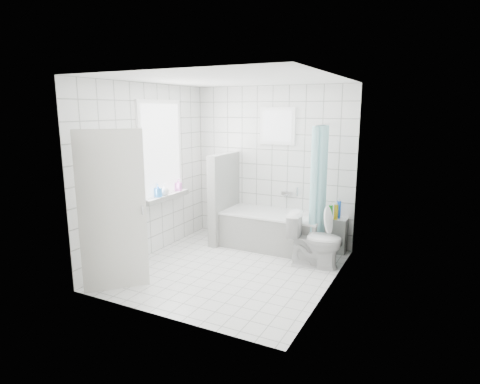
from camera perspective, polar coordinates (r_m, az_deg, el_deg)
The scene contains 19 objects.
ground at distance 5.79m, azimuth -1.44°, elevation -10.89°, with size 3.00×3.00×0.00m, color white.
ceiling at distance 5.35m, azimuth -1.58°, elevation 15.74°, with size 3.00×3.00×0.00m, color white.
wall_back at distance 6.76m, azimuth 4.55°, elevation 3.84°, with size 2.80×0.02×2.60m, color white.
wall_front at distance 4.19m, azimuth -11.30°, elevation -1.29°, with size 2.80×0.02×2.60m, color white.
wall_left at distance 6.20m, azimuth -12.99°, elevation 2.85°, with size 0.02×3.00×2.60m, color white.
wall_right at distance 4.92m, azimuth 13.00°, elevation 0.58°, with size 0.02×3.00×2.60m, color white.
window_left at distance 6.37m, azimuth -11.07°, elevation 5.89°, with size 0.01×0.90×1.40m, color white.
window_back at distance 6.62m, azimuth 5.31°, elevation 9.31°, with size 0.50×0.01×0.50m, color white.
window_sill at distance 6.45m, azimuth -10.50°, elevation -0.67°, with size 0.18×1.02×0.08m, color white.
door at distance 5.12m, azimuth -17.66°, elevation -2.69°, with size 0.04×0.80×2.00m, color silver.
bathtub at distance 6.57m, azimuth 4.73°, elevation -5.43°, with size 1.63×0.77×0.58m.
partition_wall at distance 6.77m, azimuth -2.27°, elevation -0.84°, with size 0.15×0.85×1.50m, color white.
tiled_ledge at distance 6.54m, azimuth 13.18°, elevation -5.94°, with size 0.40×0.24×0.55m, color white.
toilet at distance 5.85m, azimuth 10.61°, elevation -6.74°, with size 0.44×0.77×0.78m, color white.
curtain_rod at distance 6.01m, azimuth 11.69°, elevation 9.35°, with size 0.02×0.02×0.80m, color silver.
shower_curtain at distance 5.99m, azimuth 11.00°, elevation 0.69°, with size 0.14×0.48×1.78m, color #41BDC1, non-canonical shape.
tub_faucet at distance 6.70m, azimuth 6.69°, elevation -0.19°, with size 0.18×0.06×0.06m, color silver.
sill_bottles at distance 6.42m, azimuth -10.45°, elevation 0.51°, with size 0.15×0.64×0.20m.
ledge_bottles at distance 6.38m, azimuth 13.41°, elevation -2.67°, with size 0.16×0.16×0.28m.
Camera 1 is at (2.54, -4.70, 2.23)m, focal length 30.00 mm.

